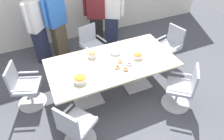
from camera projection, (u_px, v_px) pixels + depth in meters
name	position (u px, v px, depth m)	size (l,w,h in m)	color
ground_plane	(112.00, 90.00, 4.42)	(10.00, 10.00, 0.01)	#4C4F56
conference_table	(112.00, 67.00, 4.01)	(2.40, 1.20, 0.75)	#CCB793
office_chair_0	(92.00, 47.00, 4.91)	(0.66, 0.66, 0.91)	silver
office_chair_1	(25.00, 88.00, 3.88)	(0.69, 0.69, 0.91)	silver
office_chair_2	(76.00, 128.00, 3.22)	(0.75, 0.75, 0.91)	silver
office_chair_3	(182.00, 90.00, 3.85)	(0.76, 0.76, 0.91)	silver
office_chair_4	(169.00, 48.00, 4.89)	(0.66, 0.66, 0.91)	silver
person_standing_0	(37.00, 26.00, 4.61)	(0.46, 0.52, 1.80)	#232842
person_standing_1	(57.00, 22.00, 4.82)	(0.58, 0.40, 1.74)	brown
person_standing_2	(96.00, 15.00, 5.17)	(0.60, 0.36, 1.68)	black
person_standing_3	(112.00, 14.00, 5.20)	(0.56, 0.41, 1.68)	#232842
snack_bowl_chips_orange	(80.00, 79.00, 3.48)	(0.23, 0.23, 0.12)	white
snack_bowl_pretzels	(138.00, 56.00, 4.00)	(0.19, 0.19, 0.10)	white
snack_bowl_cookies	(92.00, 54.00, 4.01)	(0.17, 0.17, 0.12)	white
donut_platter	(123.00, 66.00, 3.81)	(0.33, 0.34, 0.04)	white
plate_stack	(115.00, 52.00, 4.13)	(0.22, 0.22, 0.05)	white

